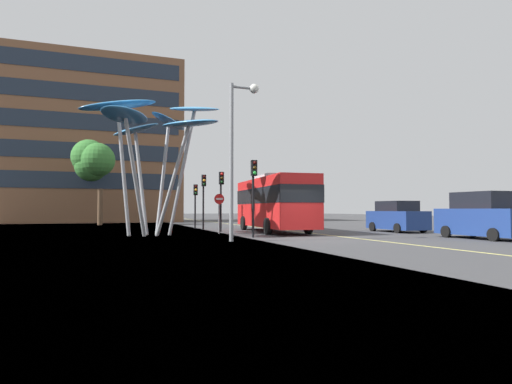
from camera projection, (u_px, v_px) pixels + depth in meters
ground at (300, 240)px, 20.98m from camera, size 120.00×240.00×0.10m
red_bus at (274, 201)px, 27.69m from camera, size 3.26×10.06×3.62m
leaf_sculpture at (151, 127)px, 24.05m from camera, size 7.79×8.08×7.63m
traffic_light_kerb_near at (254, 182)px, 22.24m from camera, size 0.28×0.42×3.95m
traffic_light_kerb_far at (221, 189)px, 27.72m from camera, size 0.28×0.42×3.82m
traffic_light_island_mid at (204, 190)px, 30.09m from camera, size 0.28×0.42×3.83m
traffic_light_opposite at (195, 197)px, 32.45m from camera, size 0.28×0.42×3.29m
car_parked_near at (482, 217)px, 21.24m from camera, size 2.00×4.59×2.30m
car_parked_mid at (397, 217)px, 27.72m from camera, size 2.09×4.08×1.97m
street_lamp at (238, 139)px, 19.81m from camera, size 1.40×0.44×7.26m
tree_pavement_near at (93, 161)px, 39.87m from camera, size 3.89×3.94×7.88m
no_entry_sign at (219, 207)px, 25.57m from camera, size 0.60×0.12×2.35m
backdrop_building at (87, 142)px, 50.22m from camera, size 20.57×11.09×18.31m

